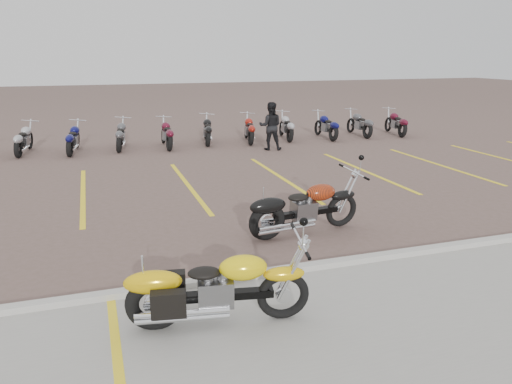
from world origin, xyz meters
TOP-DOWN VIEW (x-y plane):
  - ground at (0.00, 0.00)m, footprint 100.00×100.00m
  - concrete_apron at (0.00, -4.50)m, footprint 60.00×5.00m
  - curb at (0.00, -2.00)m, footprint 60.00×0.18m
  - parking_stripes at (0.00, 4.00)m, footprint 38.00×5.50m
  - yellow_cruiser at (-1.02, -3.15)m, footprint 2.39×0.58m
  - flame_cruiser at (1.42, -0.36)m, footprint 2.42×0.48m
  - person_b at (3.86, 8.17)m, footprint 1.02×0.91m
  - bg_bike_row at (1.09, 10.01)m, footprint 18.96×2.05m

SIDE VIEW (x-z plane):
  - ground at x=0.00m, z-range 0.00..0.00m
  - parking_stripes at x=0.00m, z-range 0.00..0.01m
  - concrete_apron at x=0.00m, z-range 0.00..0.01m
  - curb at x=0.00m, z-range 0.00..0.12m
  - yellow_cruiser at x=-1.02m, z-range 0.00..0.98m
  - flame_cruiser at x=1.42m, z-range 0.00..0.99m
  - bg_bike_row at x=1.09m, z-range 0.00..1.10m
  - person_b at x=3.86m, z-range 0.00..1.74m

